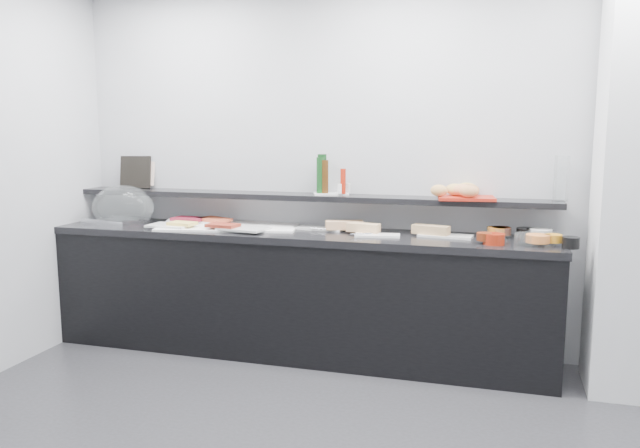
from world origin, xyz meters
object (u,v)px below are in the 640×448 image
(framed_print, at_px, (136,172))
(bread_tray, at_px, (466,198))
(cloche_base, at_px, (117,220))
(sandwich_plate_mid, at_px, (377,235))
(condiment_tray, at_px, (331,194))
(carafe, at_px, (561,179))

(framed_print, bearing_deg, bread_tray, -16.14)
(cloche_base, bearing_deg, bread_tray, 16.49)
(sandwich_plate_mid, height_order, bread_tray, bread_tray)
(condiment_tray, bearing_deg, bread_tray, -23.88)
(cloche_base, relative_size, carafe, 1.50)
(framed_print, height_order, condiment_tray, framed_print)
(sandwich_plate_mid, bearing_deg, carafe, 3.71)
(cloche_base, bearing_deg, framed_print, 93.52)
(framed_print, relative_size, carafe, 0.87)
(cloche_base, xyz_separation_m, sandwich_plate_mid, (2.07, -0.05, -0.01))
(bread_tray, bearing_deg, condiment_tray, 169.32)
(framed_print, bearing_deg, condiment_tray, -15.14)
(sandwich_plate_mid, xyz_separation_m, bread_tray, (0.57, 0.19, 0.25))
(cloche_base, distance_m, carafe, 3.27)
(cloche_base, bearing_deg, condiment_tray, 20.33)
(bread_tray, distance_m, carafe, 0.62)
(condiment_tray, xyz_separation_m, bread_tray, (0.97, -0.06, 0.00))
(framed_print, xyz_separation_m, bread_tray, (2.60, -0.09, -0.12))
(sandwich_plate_mid, bearing_deg, cloche_base, 169.88)
(bread_tray, height_order, carafe, carafe)
(sandwich_plate_mid, distance_m, condiment_tray, 0.53)
(condiment_tray, bearing_deg, sandwich_plate_mid, -52.96)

